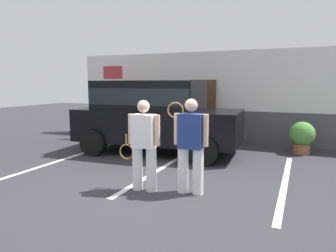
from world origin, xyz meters
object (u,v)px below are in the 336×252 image
(parked_suv, at_px, (155,113))
(tennis_player_man, at_px, (144,144))
(tennis_player_woman, at_px, (191,145))
(potted_plant_by_porch, at_px, (302,136))
(flag_pole, at_px, (109,87))

(parked_suv, relative_size, tennis_player_man, 2.80)
(tennis_player_woman, bearing_deg, parked_suv, -55.36)
(parked_suv, relative_size, potted_plant_by_porch, 5.17)
(parked_suv, xyz_separation_m, tennis_player_man, (1.22, -2.98, -0.28))
(flag_pole, bearing_deg, parked_suv, -30.70)
(parked_suv, xyz_separation_m, potted_plant_by_porch, (3.89, 1.51, -0.64))
(parked_suv, height_order, tennis_player_man, parked_suv)
(parked_suv, distance_m, tennis_player_man, 3.23)
(parked_suv, distance_m, potted_plant_by_porch, 4.22)
(flag_pole, bearing_deg, tennis_player_woman, -43.00)
(tennis_player_woman, bearing_deg, potted_plant_by_porch, -114.88)
(tennis_player_woman, bearing_deg, tennis_player_man, 11.35)
(tennis_player_woman, height_order, potted_plant_by_porch, tennis_player_woman)
(tennis_player_woman, distance_m, potted_plant_by_porch, 4.68)
(tennis_player_woman, distance_m, flag_pole, 6.39)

